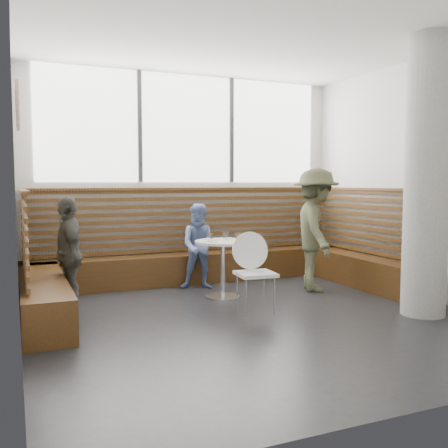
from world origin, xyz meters
name	(u,v)px	position (x,y,z in m)	size (l,w,h in m)	color
room	(259,177)	(0.00, 0.00, 1.60)	(5.00, 5.00, 3.20)	silver
booth	(203,260)	(0.00, 1.77, 0.41)	(5.00, 2.50, 1.44)	#3A230E
concrete_column	(427,177)	(1.85, -0.60, 1.60)	(0.50, 0.50, 3.20)	gray
wall_art	(17,105)	(-2.46, 0.40, 2.30)	(0.50, 0.50, 0.03)	white
cafe_table	(223,257)	(0.03, 1.10, 0.55)	(0.75, 0.75, 0.77)	silver
cafe_chair	(253,265)	(0.08, 0.31, 0.56)	(0.45, 0.44, 0.95)	white
adult_man	(316,230)	(1.42, 1.01, 0.87)	(1.13, 0.65, 1.75)	#44472F
child_back	(201,246)	(-0.05, 1.75, 0.62)	(0.60, 0.47, 1.24)	#6577AF
child_left	(69,254)	(-1.94, 1.16, 0.69)	(0.81, 0.34, 1.38)	#45443E
plate_near	(211,239)	(-0.09, 1.24, 0.78)	(0.20, 0.20, 0.01)	white
plate_far	(227,238)	(0.15, 1.27, 0.78)	(0.19, 0.19, 0.01)	white
glass_left	(210,237)	(-0.18, 1.06, 0.83)	(0.07, 0.07, 0.11)	white
glass_mid	(226,236)	(0.05, 1.06, 0.83)	(0.08, 0.08, 0.12)	white
glass_right	(237,236)	(0.24, 1.11, 0.82)	(0.06, 0.06, 0.10)	white
menu_card	(231,242)	(0.07, 0.94, 0.77)	(0.22, 0.15, 0.00)	#A5C64C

